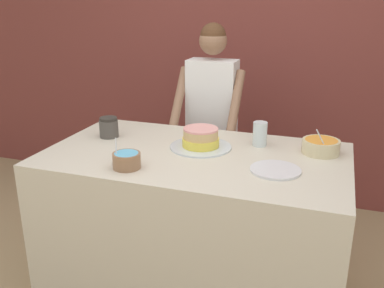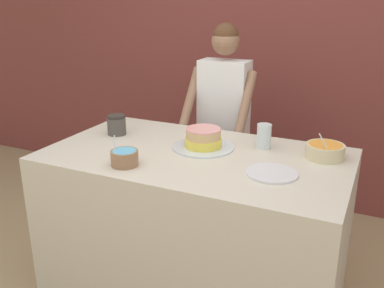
{
  "view_description": "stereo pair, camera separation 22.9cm",
  "coord_description": "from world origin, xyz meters",
  "px_view_note": "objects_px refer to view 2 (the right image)",
  "views": [
    {
      "loc": [
        0.7,
        -1.63,
        1.75
      ],
      "look_at": [
        -0.0,
        0.42,
        1.0
      ],
      "focal_mm": 40.0,
      "sensor_mm": 36.0,
      "label": 1
    },
    {
      "loc": [
        0.92,
        -1.54,
        1.75
      ],
      "look_at": [
        -0.0,
        0.42,
        1.0
      ],
      "focal_mm": 40.0,
      "sensor_mm": 36.0,
      "label": 2
    }
  ],
  "objects_px": {
    "cake": "(203,140)",
    "frosting_bowl_orange": "(325,151)",
    "drinking_glass": "(264,136)",
    "person_baker": "(223,112)",
    "frosting_bowl_blue": "(125,157)",
    "ceramic_plate": "(272,173)",
    "stoneware_jar": "(117,125)"
  },
  "relations": [
    {
      "from": "frosting_bowl_blue",
      "to": "ceramic_plate",
      "type": "height_order",
      "value": "frosting_bowl_blue"
    },
    {
      "from": "cake",
      "to": "drinking_glass",
      "type": "xyz_separation_m",
      "value": [
        0.32,
        0.15,
        0.02
      ]
    },
    {
      "from": "frosting_bowl_blue",
      "to": "ceramic_plate",
      "type": "xyz_separation_m",
      "value": [
        0.72,
        0.2,
        -0.04
      ]
    },
    {
      "from": "frosting_bowl_orange",
      "to": "stoneware_jar",
      "type": "distance_m",
      "value": 1.26
    },
    {
      "from": "ceramic_plate",
      "to": "frosting_bowl_orange",
      "type": "bearing_deg",
      "value": 59.93
    },
    {
      "from": "ceramic_plate",
      "to": "stoneware_jar",
      "type": "relative_size",
      "value": 2.04
    },
    {
      "from": "ceramic_plate",
      "to": "stoneware_jar",
      "type": "xyz_separation_m",
      "value": [
        -1.05,
        0.22,
        0.05
      ]
    },
    {
      "from": "person_baker",
      "to": "drinking_glass",
      "type": "height_order",
      "value": "person_baker"
    },
    {
      "from": "cake",
      "to": "stoneware_jar",
      "type": "height_order",
      "value": "stoneware_jar"
    },
    {
      "from": "frosting_bowl_orange",
      "to": "drinking_glass",
      "type": "relative_size",
      "value": 1.45
    },
    {
      "from": "frosting_bowl_orange",
      "to": "drinking_glass",
      "type": "height_order",
      "value": "frosting_bowl_orange"
    },
    {
      "from": "frosting_bowl_blue",
      "to": "ceramic_plate",
      "type": "distance_m",
      "value": 0.75
    },
    {
      "from": "person_baker",
      "to": "cake",
      "type": "bearing_deg",
      "value": -79.31
    },
    {
      "from": "person_baker",
      "to": "cake",
      "type": "distance_m",
      "value": 0.65
    },
    {
      "from": "cake",
      "to": "frosting_bowl_orange",
      "type": "bearing_deg",
      "value": 11.07
    },
    {
      "from": "frosting_bowl_orange",
      "to": "ceramic_plate",
      "type": "relative_size",
      "value": 0.81
    },
    {
      "from": "frosting_bowl_orange",
      "to": "stoneware_jar",
      "type": "height_order",
      "value": "frosting_bowl_orange"
    },
    {
      "from": "person_baker",
      "to": "frosting_bowl_blue",
      "type": "bearing_deg",
      "value": -97.34
    },
    {
      "from": "frosting_bowl_blue",
      "to": "stoneware_jar",
      "type": "height_order",
      "value": "frosting_bowl_blue"
    },
    {
      "from": "frosting_bowl_blue",
      "to": "frosting_bowl_orange",
      "type": "xyz_separation_m",
      "value": [
        0.91,
        0.54,
        -0.0
      ]
    },
    {
      "from": "cake",
      "to": "frosting_bowl_orange",
      "type": "distance_m",
      "value": 0.67
    },
    {
      "from": "person_baker",
      "to": "stoneware_jar",
      "type": "xyz_separation_m",
      "value": [
        -0.47,
        -0.63,
        0.02
      ]
    },
    {
      "from": "person_baker",
      "to": "frosting_bowl_orange",
      "type": "bearing_deg",
      "value": -33.21
    },
    {
      "from": "stoneware_jar",
      "to": "frosting_bowl_orange",
      "type": "bearing_deg",
      "value": 5.62
    },
    {
      "from": "person_baker",
      "to": "drinking_glass",
      "type": "bearing_deg",
      "value": -48.41
    },
    {
      "from": "ceramic_plate",
      "to": "cake",
      "type": "bearing_deg",
      "value": 155.63
    },
    {
      "from": "drinking_glass",
      "to": "stoneware_jar",
      "type": "relative_size",
      "value": 1.13
    },
    {
      "from": "frosting_bowl_blue",
      "to": "stoneware_jar",
      "type": "relative_size",
      "value": 1.26
    },
    {
      "from": "cake",
      "to": "frosting_bowl_orange",
      "type": "relative_size",
      "value": 1.73
    },
    {
      "from": "drinking_glass",
      "to": "ceramic_plate",
      "type": "relative_size",
      "value": 0.56
    },
    {
      "from": "frosting_bowl_blue",
      "to": "drinking_glass",
      "type": "distance_m",
      "value": 0.8
    },
    {
      "from": "frosting_bowl_orange",
      "to": "stoneware_jar",
      "type": "relative_size",
      "value": 1.64
    }
  ]
}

